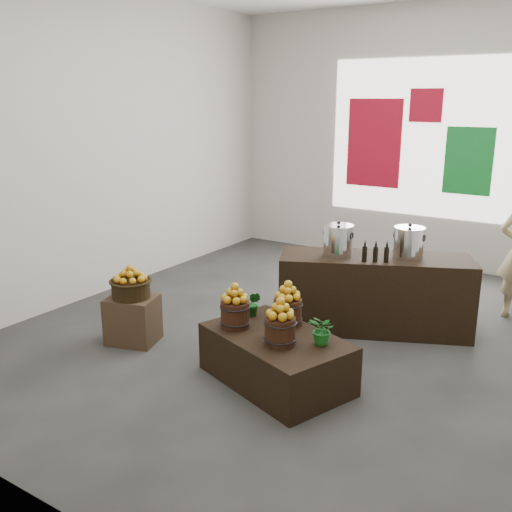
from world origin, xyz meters
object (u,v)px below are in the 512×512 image
Objects in this scene: counter at (374,293)px; stock_pot_left at (338,241)px; wicker_basket at (131,289)px; stock_pot_center at (409,243)px; display_table at (276,358)px; crate at (133,320)px.

stock_pot_left is (-0.40, -0.18, 0.61)m from counter.
wicker_basket is 1.25× the size of stock_pot_center.
display_table is (1.80, 0.06, -0.37)m from wicker_basket.
counter is at bearing 99.99° from display_table.
stock_pot_center is (2.41, 1.92, 0.43)m from wicker_basket.
crate is at bearing 0.00° from wicker_basket.
stock_pot_left is at bearing 113.71° from display_table.
stock_pot_center is (0.31, 0.14, 0.61)m from counter.
stock_pot_left is at bearing 43.34° from crate.
crate is at bearing -164.00° from counter.
stock_pot_center is (2.41, 1.92, 0.79)m from crate.
counter is 6.47× the size of stock_pot_left.
crate is 0.24× the size of counter.
display_table is 2.11m from stock_pot_center.
wicker_basket is 0.30× the size of display_table.
stock_pot_center is at bearing 38.60° from wicker_basket.
crate is 3.18m from stock_pot_center.
wicker_basket is at bearing -158.30° from display_table.
counter is at bearing -155.65° from stock_pot_center.
crate is 0.38× the size of display_table.
display_table is at bearing 2.03° from crate.
display_table is 4.16× the size of stock_pot_center.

